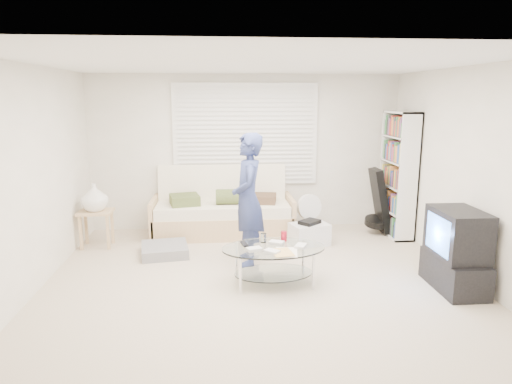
{
  "coord_description": "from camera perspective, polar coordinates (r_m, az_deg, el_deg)",
  "views": [
    {
      "loc": [
        -0.45,
        -5.14,
        2.14
      ],
      "look_at": [
        0.01,
        0.3,
        1.0
      ],
      "focal_mm": 32.0,
      "sensor_mm": 36.0,
      "label": 1
    }
  ],
  "objects": [
    {
      "name": "ground",
      "position": [
        5.59,
        0.19,
        -10.73
      ],
      "size": [
        5.0,
        5.0,
        0.0
      ],
      "primitive_type": "plane",
      "color": "#B8A88F",
      "rests_on": "ground"
    },
    {
      "name": "room_shell",
      "position": [
        5.66,
        -0.22,
        6.61
      ],
      "size": [
        5.02,
        4.52,
        2.51
      ],
      "color": "beige",
      "rests_on": "ground"
    },
    {
      "name": "window_blinds",
      "position": [
        7.38,
        -1.31,
        7.21
      ],
      "size": [
        2.32,
        0.08,
        1.62
      ],
      "color": "silver",
      "rests_on": "ground"
    },
    {
      "name": "futon_sofa",
      "position": [
        7.24,
        -4.16,
        -2.52
      ],
      "size": [
        2.2,
        0.89,
        1.07
      ],
      "color": "tan",
      "rests_on": "ground"
    },
    {
      "name": "grey_floor_pillow",
      "position": [
        6.48,
        -11.35,
        -7.09
      ],
      "size": [
        0.7,
        0.7,
        0.14
      ],
      "primitive_type": "cube",
      "rotation": [
        0.0,
        0.0,
        0.15
      ],
      "color": "gray",
      "rests_on": "ground"
    },
    {
      "name": "side_table",
      "position": [
        6.92,
        -19.51,
        -0.97
      ],
      "size": [
        0.47,
        0.38,
        0.94
      ],
      "color": "tan",
      "rests_on": "ground"
    },
    {
      "name": "bookshelf",
      "position": [
        7.38,
        17.33,
        2.1
      ],
      "size": [
        0.3,
        0.81,
        1.93
      ],
      "color": "white",
      "rests_on": "ground"
    },
    {
      "name": "guitar_case",
      "position": [
        7.46,
        15.15,
        -1.66
      ],
      "size": [
        0.39,
        0.38,
        1.03
      ],
      "color": "black",
      "rests_on": "ground"
    },
    {
      "name": "floor_fan",
      "position": [
        7.17,
        6.69,
        -2.42
      ],
      "size": [
        0.42,
        0.27,
        0.67
      ],
      "color": "white",
      "rests_on": "ground"
    },
    {
      "name": "storage_bin",
      "position": [
        6.78,
        6.68,
        -5.19
      ],
      "size": [
        0.62,
        0.51,
        0.37
      ],
      "color": "white",
      "rests_on": "ground"
    },
    {
      "name": "tv_unit",
      "position": [
        5.62,
        23.73,
        -6.77
      ],
      "size": [
        0.47,
        0.85,
        0.92
      ],
      "color": "black",
      "rests_on": "ground"
    },
    {
      "name": "coffee_table",
      "position": [
        5.32,
        2.26,
        -7.78
      ],
      "size": [
        1.24,
        0.83,
        0.57
      ],
      "color": "silver",
      "rests_on": "ground"
    },
    {
      "name": "standing_person",
      "position": [
        5.84,
        -1.0,
        -0.95
      ],
      "size": [
        0.42,
        0.63,
        1.71
      ],
      "primitive_type": "imported",
      "rotation": [
        0.0,
        0.0,
        -1.59
      ],
      "color": "navy",
      "rests_on": "ground"
    }
  ]
}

